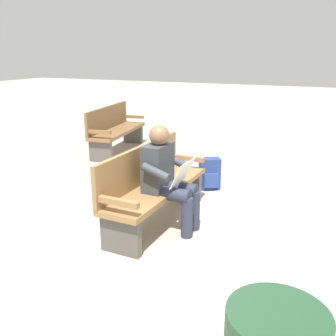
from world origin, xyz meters
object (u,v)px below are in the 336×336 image
bench_near (152,184)px  bench_far (115,129)px  backpack (210,174)px  person_seated (167,176)px

bench_near → bench_far: bearing=-139.1°
bench_near → backpack: (-1.33, 0.26, -0.23)m
bench_near → backpack: bench_near is taller
person_seated → backpack: size_ratio=2.56×
person_seated → bench_far: (-2.73, -2.41, -0.17)m
bench_near → person_seated: bearing=68.1°
bench_near → backpack: 1.37m
backpack → bench_near: bearing=-10.9°
bench_near → person_seated: (0.10, 0.23, 0.17)m
bench_far → backpack: bearing=53.6°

